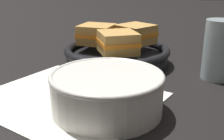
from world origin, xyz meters
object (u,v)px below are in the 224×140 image
spoon (83,100)px  skillet (117,54)px  drinking_glass (219,50)px  sandwich_near_left (117,42)px  soup_bowl (107,90)px  sandwich_far_left (97,34)px  sandwich_near_right (137,34)px

spoon → skillet: 0.24m
spoon → skillet: bearing=135.9°
drinking_glass → spoon: bearing=-127.7°
skillet → sandwich_near_left: bearing=-63.9°
soup_bowl → sandwich_far_left: 0.28m
sandwich_far_left → drinking_glass: drinking_glass is taller
sandwich_near_right → spoon: bearing=-86.1°
drinking_glass → sandwich_near_right: bearing=166.3°
soup_bowl → sandwich_far_left: bearing=123.0°
sandwich_far_left → sandwich_near_left: bearing=-33.8°
soup_bowl → sandwich_near_left: sandwich_near_left is taller
spoon → sandwich_near_right: size_ratio=1.31×
skillet → spoon: bearing=-77.5°
skillet → drinking_glass: drinking_glass is taller
sandwich_near_right → sandwich_far_left: bearing=-153.8°
sandwich_near_right → drinking_glass: size_ratio=0.86×
skillet → sandwich_far_left: 0.07m
spoon → drinking_glass: size_ratio=1.13×
soup_bowl → sandwich_near_right: sandwich_near_right is taller
sandwich_near_left → drinking_glass: drinking_glass is taller
soup_bowl → drinking_glass: (0.13, 0.23, 0.02)m
sandwich_near_right → sandwich_near_left: bearing=-93.8°
sandwich_near_left → drinking_glass: 0.21m
spoon → sandwich_near_left: (-0.03, 0.18, 0.06)m
sandwich_near_right → sandwich_far_left: 0.10m
sandwich_near_left → drinking_glass: (0.20, 0.05, -0.00)m
soup_bowl → skillet: 0.25m
sandwich_near_left → sandwich_far_left: (-0.08, 0.06, 0.00)m
soup_bowl → drinking_glass: 0.27m
sandwich_near_right → soup_bowl: bearing=-77.1°
soup_bowl → skillet: bearing=112.5°
soup_bowl → sandwich_near_right: size_ratio=1.69×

